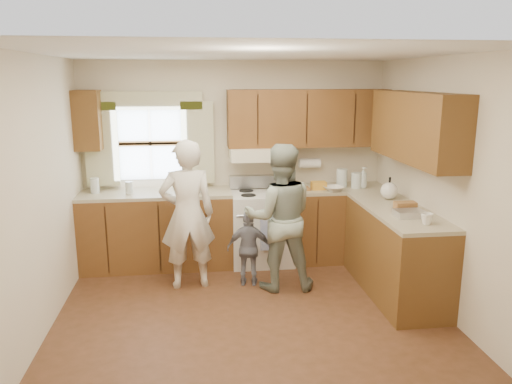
{
  "coord_description": "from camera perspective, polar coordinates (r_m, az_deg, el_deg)",
  "views": [
    {
      "loc": [
        -0.52,
        -4.53,
        2.29
      ],
      "look_at": [
        0.1,
        0.4,
        1.15
      ],
      "focal_mm": 35.0,
      "sensor_mm": 36.0,
      "label": 1
    }
  ],
  "objects": [
    {
      "name": "room",
      "position": [
        4.67,
        -0.61,
        0.07
      ],
      "size": [
        3.8,
        3.8,
        3.8
      ],
      "color": "#432915",
      "rests_on": "ground"
    },
    {
      "name": "kitchen_fixtures",
      "position": [
        5.9,
        4.15,
        -1.36
      ],
      "size": [
        3.8,
        2.25,
        2.15
      ],
      "color": "#3F240D",
      "rests_on": "ground"
    },
    {
      "name": "stove",
      "position": [
        6.29,
        0.64,
        -3.93
      ],
      "size": [
        0.76,
        0.67,
        1.07
      ],
      "color": "silver",
      "rests_on": "ground"
    },
    {
      "name": "woman_left",
      "position": [
        5.51,
        -7.85,
        -2.58
      ],
      "size": [
        0.65,
        0.46,
        1.66
      ],
      "primitive_type": "imported",
      "rotation": [
        0.0,
        0.0,
        3.26
      ],
      "color": "silver",
      "rests_on": "ground"
    },
    {
      "name": "woman_right",
      "position": [
        5.43,
        2.72,
        -2.93
      ],
      "size": [
        0.81,
        0.65,
        1.61
      ],
      "primitive_type": "imported",
      "rotation": [
        0.0,
        0.0,
        3.09
      ],
      "color": "#273D30",
      "rests_on": "ground"
    },
    {
      "name": "child",
      "position": [
        5.61,
        -0.77,
        -6.48
      ],
      "size": [
        0.53,
        0.29,
        0.85
      ],
      "primitive_type": "imported",
      "rotation": [
        0.0,
        0.0,
        2.98
      ],
      "color": "slate",
      "rests_on": "ground"
    }
  ]
}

